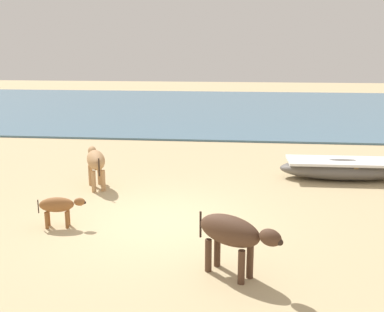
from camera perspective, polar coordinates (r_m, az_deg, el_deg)
The scene contains 6 objects.
ground at distance 10.09m, azimuth -3.73°, elevation -8.07°, with size 80.00×80.00×0.00m, color tan.
sea_water at distance 28.19m, azimuth 2.64°, elevation 5.94°, with size 60.00×20.00×0.08m, color slate.
fishing_boat_2 at distance 13.79m, azimuth 17.98°, elevation -1.48°, with size 3.50×1.20×0.76m.
cow_adult_dark at distance 7.60m, azimuth 4.98°, elevation -9.49°, with size 1.44×1.12×1.03m.
calf_far_brown at distance 10.03m, azimuth -16.12°, elevation -5.91°, with size 0.99×0.40×0.64m.
cow_second_adult_tan at distance 12.49m, azimuth -11.77°, elevation -0.60°, with size 0.93×1.50×1.02m.
Camera 1 is at (1.62, -9.25, 3.69)m, focal length 43.34 mm.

